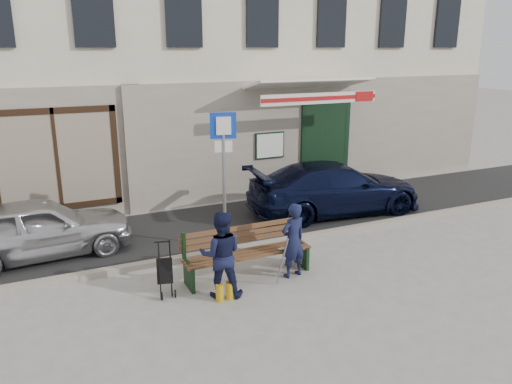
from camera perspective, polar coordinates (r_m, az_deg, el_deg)
ground at (r=9.16m, az=2.00°, el=-10.08°), size 80.00×80.00×0.00m
asphalt_lane at (r=11.79m, az=-4.75°, el=-3.95°), size 60.00×3.20×0.01m
curb at (r=10.38m, az=-1.72°, el=-6.45°), size 60.00×0.18×0.12m
building at (r=16.24m, az=-12.02°, el=19.11°), size 20.00×8.27×10.00m
car_silver at (r=10.81m, az=-23.62°, el=-3.80°), size 3.67×1.68×1.22m
car_navy at (r=12.73m, az=8.99°, el=0.47°), size 4.60×2.18×1.29m
parking_sign at (r=10.08m, az=-3.71°, el=3.90°), size 0.51×0.16×2.83m
bench at (r=9.12m, az=-1.24°, el=-7.02°), size 2.40×1.17×0.98m
man at (r=9.07m, az=4.24°, el=-5.53°), size 0.57×0.43×1.40m
woman at (r=8.36m, az=-4.03°, el=-7.14°), size 0.88×0.79×1.50m
stroller at (r=8.66m, az=-10.37°, el=-8.99°), size 0.31×0.41×0.92m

